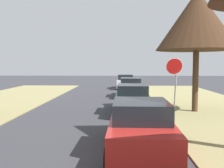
% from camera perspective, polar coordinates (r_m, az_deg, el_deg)
% --- Properties ---
extents(stop_sign_far, '(0.81, 0.61, 2.93)m').
position_cam_1_polar(stop_sign_far, '(12.36, 14.09, 2.04)').
color(stop_sign_far, '#9EA0A5').
rests_on(stop_sign_far, grass_verge_right).
extents(street_tree_right_mid_b, '(4.45, 4.45, 6.66)m').
position_cam_1_polar(street_tree_right_mid_b, '(14.82, 18.84, 13.55)').
color(street_tree_right_mid_b, '#513825').
rests_on(street_tree_right_mid_b, grass_verge_right).
extents(parked_sedan_red, '(2.03, 4.44, 1.57)m').
position_cam_1_polar(parked_sedan_red, '(7.80, 6.49, -9.88)').
color(parked_sedan_red, red).
rests_on(parked_sedan_red, ground).
extents(parked_sedan_green, '(2.03, 4.44, 1.57)m').
position_cam_1_polar(parked_sedan_green, '(13.86, 4.66, -3.59)').
color(parked_sedan_green, '#28663D').
rests_on(parked_sedan_green, ground).
extents(parked_sedan_tan, '(2.03, 4.44, 1.57)m').
position_cam_1_polar(parked_sedan_tan, '(20.89, 4.29, -0.90)').
color(parked_sedan_tan, tan).
rests_on(parked_sedan_tan, ground).
extents(parked_sedan_white, '(2.03, 4.44, 1.57)m').
position_cam_1_polar(parked_sedan_white, '(27.93, 3.09, 0.43)').
color(parked_sedan_white, white).
rests_on(parked_sedan_white, ground).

